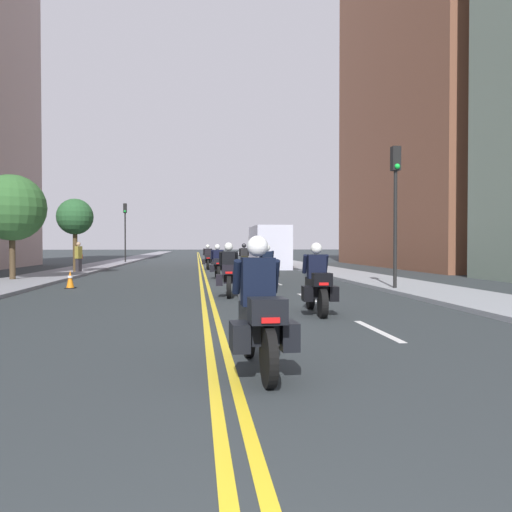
# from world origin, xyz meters

# --- Properties ---
(ground_plane) EXTENTS (264.00, 264.00, 0.00)m
(ground_plane) POSITION_xyz_m (0.00, 48.00, 0.00)
(ground_plane) COLOR #2B3033
(sidewalk_left) EXTENTS (2.86, 144.00, 0.12)m
(sidewalk_left) POSITION_xyz_m (-7.32, 48.00, 0.06)
(sidewalk_left) COLOR gray
(sidewalk_left) RESTS_ON ground
(sidewalk_right) EXTENTS (2.86, 144.00, 0.12)m
(sidewalk_right) POSITION_xyz_m (7.32, 48.00, 0.06)
(sidewalk_right) COLOR gray
(sidewalk_right) RESTS_ON ground
(centreline_yellow_inner) EXTENTS (0.12, 132.00, 0.01)m
(centreline_yellow_inner) POSITION_xyz_m (-0.12, 48.00, 0.00)
(centreline_yellow_inner) COLOR yellow
(centreline_yellow_inner) RESTS_ON ground
(centreline_yellow_outer) EXTENTS (0.12, 132.00, 0.01)m
(centreline_yellow_outer) POSITION_xyz_m (0.12, 48.00, 0.00)
(centreline_yellow_outer) COLOR yellow
(centreline_yellow_outer) RESTS_ON ground
(lane_dashes_white) EXTENTS (0.14, 56.40, 0.01)m
(lane_dashes_white) POSITION_xyz_m (2.95, 29.00, 0.00)
(lane_dashes_white) COLOR silver
(lane_dashes_white) RESTS_ON ground
(building_right_1) EXTENTS (9.50, 20.60, 26.36)m
(building_right_1) POSITION_xyz_m (17.26, 34.55, 13.18)
(building_right_1) COLOR brown
(building_right_1) RESTS_ON ground
(motorcycle_0) EXTENTS (0.78, 2.24, 1.67)m
(motorcycle_0) POSITION_xyz_m (0.44, 5.16, 0.68)
(motorcycle_0) COLOR black
(motorcycle_0) RESTS_ON ground
(motorcycle_1) EXTENTS (0.78, 2.24, 1.61)m
(motorcycle_1) POSITION_xyz_m (2.39, 10.37, 0.64)
(motorcycle_1) COLOR black
(motorcycle_1) RESTS_ON ground
(motorcycle_2) EXTENTS (0.78, 2.15, 1.63)m
(motorcycle_2) POSITION_xyz_m (0.66, 14.61, 0.66)
(motorcycle_2) COLOR black
(motorcycle_2) RESTS_ON ground
(motorcycle_3) EXTENTS (0.77, 2.15, 1.58)m
(motorcycle_3) POSITION_xyz_m (2.45, 19.08, 0.66)
(motorcycle_3) COLOR black
(motorcycle_3) RESTS_ON ground
(motorcycle_4) EXTENTS (0.77, 2.14, 1.60)m
(motorcycle_4) POSITION_xyz_m (0.67, 23.21, 0.64)
(motorcycle_4) COLOR black
(motorcycle_4) RESTS_ON ground
(motorcycle_5) EXTENTS (0.78, 2.12, 1.66)m
(motorcycle_5) POSITION_xyz_m (2.38, 28.33, 0.66)
(motorcycle_5) COLOR black
(motorcycle_5) RESTS_ON ground
(motorcycle_6) EXTENTS (0.76, 2.29, 1.60)m
(motorcycle_6) POSITION_xyz_m (0.41, 32.20, 0.65)
(motorcycle_6) COLOR black
(motorcycle_6) RESTS_ON ground
(traffic_cone_1) EXTENTS (0.34, 0.34, 0.66)m
(traffic_cone_1) POSITION_xyz_m (-4.81, 18.13, 0.33)
(traffic_cone_1) COLOR black
(traffic_cone_1) RESTS_ON ground
(traffic_light_near) EXTENTS (0.28, 0.38, 4.84)m
(traffic_light_near) POSITION_xyz_m (6.29, 15.64, 3.32)
(traffic_light_near) COLOR black
(traffic_light_near) RESTS_ON ground
(traffic_light_far) EXTENTS (0.28, 0.38, 5.07)m
(traffic_light_far) POSITION_xyz_m (-6.29, 43.80, 3.46)
(traffic_light_far) COLOR black
(traffic_light_far) RESTS_ON ground
(pedestrian_2) EXTENTS (0.35, 0.50, 1.72)m
(pedestrian_2) POSITION_xyz_m (-6.58, 27.61, 0.89)
(pedestrian_2) COLOR #2A272B
(pedestrian_2) RESTS_ON ground
(street_tree_0) EXTENTS (2.79, 2.79, 4.52)m
(street_tree_0) POSITION_xyz_m (-8.01, 21.81, 3.12)
(street_tree_0) COLOR #4A3925
(street_tree_0) RESTS_ON ground
(street_tree_1) EXTENTS (1.93, 1.93, 4.04)m
(street_tree_1) POSITION_xyz_m (-6.78, 27.74, 3.04)
(street_tree_1) COLOR #4E3B23
(street_tree_1) RESTS_ON ground
(parked_truck) EXTENTS (2.20, 6.50, 2.80)m
(parked_truck) POSITION_xyz_m (4.49, 33.58, 1.27)
(parked_truck) COLOR beige
(parked_truck) RESTS_ON ground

